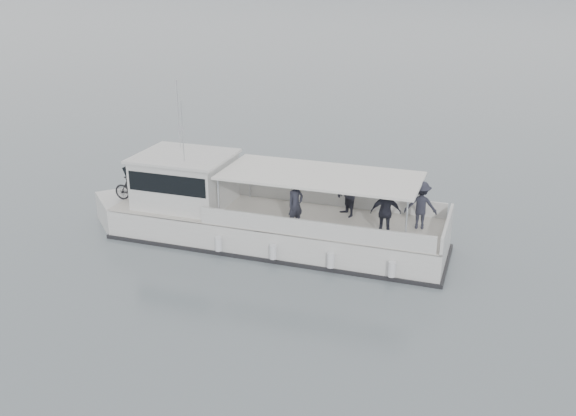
% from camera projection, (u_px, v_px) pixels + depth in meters
% --- Properties ---
extents(ground, '(1400.00, 1400.00, 0.00)m').
position_uv_depth(ground, '(343.00, 279.00, 22.81)').
color(ground, slate).
rests_on(ground, ground).
extents(tour_boat, '(15.25, 5.58, 6.35)m').
position_uv_depth(tour_boat, '(246.00, 215.00, 25.76)').
color(tour_boat, silver).
rests_on(tour_boat, ground).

